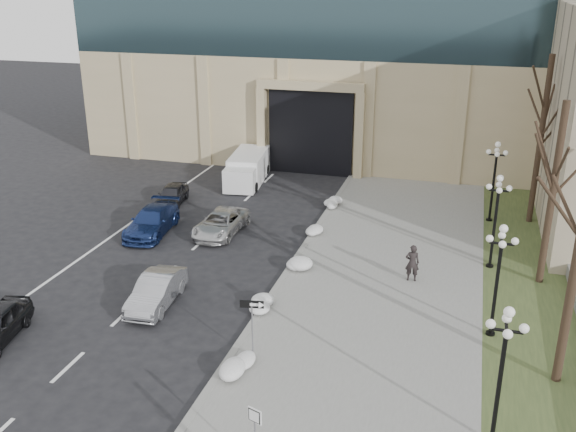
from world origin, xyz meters
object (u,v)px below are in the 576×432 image
at_px(car_d, 221,223).
at_px(one_way_sign, 256,312).
at_px(car_b, 156,291).
at_px(pedestrian, 412,263).
at_px(lamppost_a, 503,359).
at_px(car_c, 152,221).
at_px(car_e, 172,194).
at_px(keep_sign, 255,426).
at_px(lamppost_b, 499,266).
at_px(box_truck, 247,169).
at_px(lamppost_d, 495,171).
at_px(lamppost_c, 497,209).

height_order(car_d, one_way_sign, one_way_sign).
height_order(car_b, pedestrian, pedestrian).
bearing_deg(lamppost_a, car_c, 144.89).
height_order(car_e, keep_sign, keep_sign).
relative_size(car_c, lamppost_b, 1.01).
distance_m(car_b, box_truck, 17.73).
distance_m(box_truck, one_way_sign, 21.79).
height_order(box_truck, lamppost_a, lamppost_a).
distance_m(pedestrian, keep_sign, 13.76).
xyz_separation_m(pedestrian, keep_sign, (-3.02, -13.41, 0.58)).
bearing_deg(keep_sign, box_truck, 129.16).
relative_size(car_e, one_way_sign, 1.48).
xyz_separation_m(car_c, lamppost_d, (17.88, 6.93, 2.37)).
height_order(lamppost_c, lamppost_d, same).
relative_size(box_truck, lamppost_b, 1.31).
relative_size(car_b, keep_sign, 1.89).
relative_size(car_e, lamppost_c, 0.76).
bearing_deg(one_way_sign, lamppost_b, 15.45).
xyz_separation_m(pedestrian, lamppost_d, (3.51, 9.09, 2.07)).
bearing_deg(car_d, lamppost_d, 24.54).
relative_size(lamppost_a, lamppost_b, 1.00).
height_order(car_d, pedestrian, pedestrian).
relative_size(car_d, box_truck, 0.71).
relative_size(one_way_sign, lamppost_a, 0.51).
height_order(keep_sign, lamppost_b, lamppost_b).
relative_size(box_truck, one_way_sign, 2.55).
distance_m(car_d, box_truck, 9.43).
relative_size(car_e, pedestrian, 2.04).
bearing_deg(lamppost_a, lamppost_b, 90.00).
bearing_deg(car_b, one_way_sign, -31.44).
distance_m(car_c, car_d, 3.80).
xyz_separation_m(car_e, keep_sign, (12.39, -20.25, 0.96)).
distance_m(car_d, one_way_sign, 12.66).
bearing_deg(one_way_sign, car_e, 114.81).
xyz_separation_m(car_c, box_truck, (1.94, 10.22, 0.23)).
bearing_deg(lamppost_c, car_d, 177.87).
xyz_separation_m(car_b, lamppost_d, (13.84, 14.32, 2.40)).
bearing_deg(pedestrian, keep_sign, 69.30).
bearing_deg(keep_sign, lamppost_a, 43.79).
bearing_deg(car_e, pedestrian, -33.70).
bearing_deg(car_e, box_truck, 51.90).
xyz_separation_m(one_way_sign, lamppost_a, (8.34, -2.41, 1.05)).
distance_m(car_c, lamppost_a, 21.99).
distance_m(keep_sign, lamppost_d, 23.48).
relative_size(keep_sign, lamppost_b, 0.45).
xyz_separation_m(keep_sign, lamppost_a, (6.54, 3.00, 1.49)).
bearing_deg(lamppost_c, one_way_sign, -128.20).
distance_m(car_d, car_e, 6.01).
xyz_separation_m(box_truck, lamppost_d, (15.94, -3.29, 2.15)).
relative_size(car_b, lamppost_b, 0.85).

